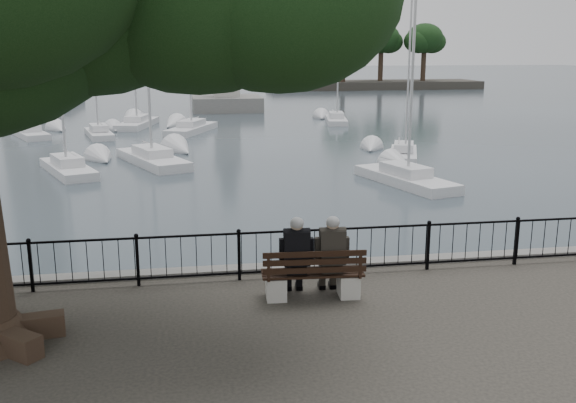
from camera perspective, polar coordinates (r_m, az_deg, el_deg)
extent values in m
cube|color=slate|center=(13.91, -0.33, -7.96)|extent=(200.00, 0.40, 1.20)
plane|color=#2D373E|center=(112.95, -8.38, 10.46)|extent=(260.00, 260.00, 0.00)
cube|color=black|center=(12.97, 0.00, -2.66)|extent=(22.00, 0.04, 0.04)
cube|color=black|center=(13.22, 0.00, -6.12)|extent=(22.00, 0.04, 0.04)
cube|color=#A19E92|center=(12.12, -1.07, -7.65)|extent=(0.40, 0.50, 0.44)
cube|color=#A19E92|center=(12.30, 5.39, -7.39)|extent=(0.40, 0.50, 0.44)
cube|color=black|center=(12.10, 2.20, -6.39)|extent=(1.93, 0.65, 0.04)
cube|color=black|center=(11.73, 2.41, -5.40)|extent=(1.91, 0.16, 0.42)
cube|color=black|center=(12.03, 0.73, -5.85)|extent=(0.40, 0.34, 0.25)
cube|color=black|center=(11.79, 0.80, -4.19)|extent=(0.48, 0.28, 0.64)
sphere|color=tan|center=(11.70, 0.78, -2.06)|extent=(0.24, 0.24, 0.24)
ellipsoid|color=#999999|center=(11.67, 0.80, -1.92)|extent=(0.25, 0.25, 0.22)
cube|color=black|center=(12.44, 0.56, -6.98)|extent=(0.37, 0.49, 0.48)
cube|color=black|center=(12.12, 3.86, -5.74)|extent=(0.40, 0.34, 0.25)
cube|color=black|center=(11.88, 3.99, -4.09)|extent=(0.48, 0.28, 0.64)
sphere|color=tan|center=(11.80, 3.99, -1.97)|extent=(0.24, 0.24, 0.24)
ellipsoid|color=#999999|center=(11.76, 4.01, -1.83)|extent=(0.25, 0.25, 0.22)
cube|color=black|center=(12.53, 3.60, -6.86)|extent=(0.37, 0.49, 0.48)
cube|color=slate|center=(73.73, -22.03, 8.60)|extent=(9.92, 9.92, 1.40)
cube|color=slate|center=(60.14, -5.48, 8.63)|extent=(6.23, 6.23, 1.40)
cube|color=#A19E92|center=(59.98, -5.53, 11.08)|extent=(2.28, 2.69, 4.15)
cube|color=slate|center=(59.93, -5.58, 13.21)|extent=(2.69, 3.11, 0.30)
cube|color=#A19E92|center=(60.25, -5.62, 14.04)|extent=(1.35, 2.28, 1.45)
cube|color=#A19E92|center=(59.22, -5.57, 14.76)|extent=(1.56, 1.04, 1.66)
sphere|color=#A19E92|center=(58.85, -5.57, 15.88)|extent=(1.76, 1.76, 1.76)
cube|color=silver|center=(31.16, -18.96, 2.58)|extent=(3.37, 5.45, 0.59)
cube|color=silver|center=(31.08, -19.03, 3.48)|extent=(1.82, 2.40, 0.44)
cylinder|color=#BDBDBE|center=(30.40, -19.72, 11.06)|extent=(0.12, 0.12, 8.65)
cube|color=silver|center=(32.57, -11.95, 3.46)|extent=(3.96, 6.36, 0.69)
cube|color=silver|center=(32.49, -11.99, 4.33)|extent=(2.13, 2.81, 0.51)
cylinder|color=#BDBDBE|center=(31.78, -12.58, 15.40)|extent=(0.14, 0.14, 12.88)
cube|color=silver|center=(27.52, 10.36, 1.74)|extent=(3.08, 5.87, 0.63)
cube|color=silver|center=(27.43, 10.41, 2.76)|extent=(1.75, 2.53, 0.47)
cylinder|color=#BDBDBE|center=(26.68, 11.09, 13.08)|extent=(0.13, 0.13, 10.25)
cube|color=silver|center=(34.16, 10.22, 4.00)|extent=(2.88, 4.97, 0.53)
cube|color=silver|center=(34.09, 10.25, 4.83)|extent=(1.58, 2.17, 0.40)
cylinder|color=#BDBDBE|center=(33.50, 10.67, 11.00)|extent=(0.11, 0.11, 7.77)
cube|color=silver|center=(45.03, -21.95, 5.48)|extent=(3.49, 5.34, 0.58)
cube|color=silver|center=(44.98, -22.01, 6.11)|extent=(1.85, 2.37, 0.43)
cylinder|color=#BDBDBE|center=(44.42, -22.70, 12.92)|extent=(0.12, 0.12, 11.11)
cube|color=silver|center=(44.62, -8.56, 6.24)|extent=(3.82, 6.15, 0.66)
cube|color=silver|center=(44.56, -8.58, 6.87)|extent=(2.06, 2.71, 0.50)
cylinder|color=#BDBDBE|center=(43.96, -8.84, 14.26)|extent=(0.13, 0.13, 11.85)
cube|color=silver|center=(50.04, 4.30, 7.11)|extent=(2.28, 5.34, 0.57)
cube|color=silver|center=(49.99, 4.31, 7.68)|extent=(1.39, 2.25, 0.43)
cylinder|color=#BDBDBE|center=(49.47, 4.48, 12.64)|extent=(0.11, 0.11, 9.06)
cube|color=silver|center=(48.47, -13.23, 6.59)|extent=(2.96, 6.37, 0.68)
cube|color=silver|center=(48.42, -13.26, 7.18)|extent=(1.75, 2.71, 0.51)
cylinder|color=#BDBDBE|center=(47.85, -13.73, 15.18)|extent=(0.14, 0.14, 13.88)
cube|color=silver|center=(43.62, -16.44, 5.68)|extent=(2.49, 5.09, 0.54)
cube|color=silver|center=(43.56, -16.48, 6.33)|extent=(1.44, 2.18, 0.41)
cylinder|color=#BDBDBE|center=(43.00, -16.98, 12.95)|extent=(0.11, 0.11, 10.47)
cube|color=#2A2723|center=(93.91, 7.58, 10.22)|extent=(30.00, 8.00, 1.20)
cylinder|color=black|center=(90.55, 4.91, 11.76)|extent=(0.70, 0.70, 4.00)
ellipsoid|color=black|center=(90.53, 4.96, 14.29)|extent=(5.20, 5.20, 4.16)
cylinder|color=black|center=(94.10, 8.23, 11.73)|extent=(0.70, 0.70, 4.00)
ellipsoid|color=black|center=(94.08, 8.31, 14.17)|extent=(5.20, 5.20, 4.16)
cylinder|color=black|center=(95.12, 11.93, 11.60)|extent=(0.70, 0.70, 4.00)
ellipsoid|color=black|center=(95.10, 12.05, 14.01)|extent=(5.20, 5.20, 4.16)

